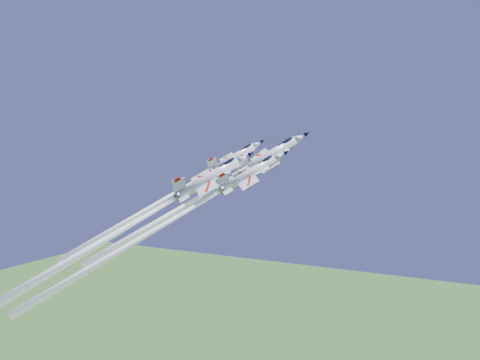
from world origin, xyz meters
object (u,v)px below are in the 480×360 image
at_px(jet_left, 168,197).
at_px(jet_right, 158,228).
at_px(jet_lead, 203,195).
at_px(jet_slot, 133,223).

relative_size(jet_left, jet_right, 0.82).
xyz_separation_m(jet_lead, jet_left, (-8.90, -0.38, -0.86)).
bearing_deg(jet_lead, jet_left, -129.61).
distance_m(jet_lead, jet_right, 13.20).
relative_size(jet_right, jet_slot, 1.07).
height_order(jet_lead, jet_left, jet_lead).
bearing_deg(jet_left, jet_slot, -44.06).
bearing_deg(jet_left, jet_right, -16.37).
relative_size(jet_lead, jet_left, 1.06).
distance_m(jet_lead, jet_left, 8.95).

